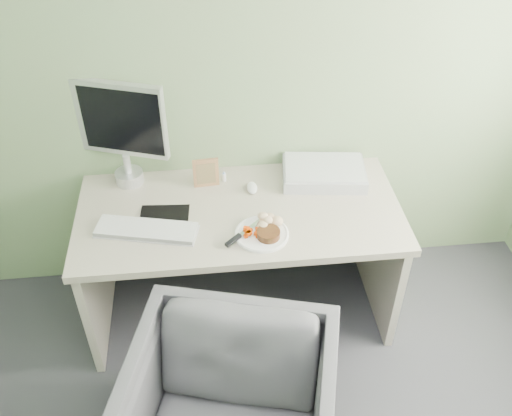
{
  "coord_description": "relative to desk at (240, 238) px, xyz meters",
  "views": [
    {
      "loc": [
        -0.15,
        -0.53,
        2.53
      ],
      "look_at": [
        0.07,
        1.5,
        0.84
      ],
      "focal_mm": 40.0,
      "sensor_mm": 36.0,
      "label": 1
    }
  ],
  "objects": [
    {
      "name": "desk",
      "position": [
        0.0,
        0.0,
        0.0
      ],
      "size": [
        1.6,
        0.75,
        0.73
      ],
      "color": "#ABA590",
      "rests_on": "floor"
    },
    {
      "name": "steak",
      "position": [
        0.12,
        -0.22,
        0.21
      ],
      "size": [
        0.11,
        0.11,
        0.03
      ],
      "primitive_type": "cylinder",
      "rotation": [
        0.0,
        0.0,
        0.01
      ],
      "color": "black",
      "rests_on": "plate"
    },
    {
      "name": "steak_knife",
      "position": [
        -0.02,
        -0.22,
        0.21
      ],
      "size": [
        0.19,
        0.18,
        0.02
      ],
      "rotation": [
        0.0,
        0.0,
        0.75
      ],
      "color": "silver",
      "rests_on": "plate"
    },
    {
      "name": "plate",
      "position": [
        0.09,
        -0.19,
        0.19
      ],
      "size": [
        0.25,
        0.25,
        0.01
      ],
      "primitive_type": "cylinder",
      "color": "white",
      "rests_on": "desk"
    },
    {
      "name": "wall_back",
      "position": [
        0.0,
        0.38,
        0.8
      ],
      "size": [
        3.5,
        0.0,
        3.5
      ],
      "primitive_type": "plane",
      "rotation": [
        1.57,
        0.0,
        0.0
      ],
      "color": "#6D805A",
      "rests_on": "floor"
    },
    {
      "name": "carrot_heap",
      "position": [
        0.04,
        -0.2,
        0.22
      ],
      "size": [
        0.07,
        0.07,
        0.04
      ],
      "primitive_type": "cube",
      "rotation": [
        0.0,
        0.0,
        0.22
      ],
      "color": "#D63C04",
      "rests_on": "plate"
    },
    {
      "name": "scanner",
      "position": [
        0.46,
        0.21,
        0.22
      ],
      "size": [
        0.46,
        0.34,
        0.07
      ],
      "primitive_type": "cube",
      "rotation": [
        0.0,
        0.0,
        -0.12
      ],
      "color": "#BABDC2",
      "rests_on": "desk"
    },
    {
      "name": "computer_mouse",
      "position": [
        0.08,
        0.15,
        0.2
      ],
      "size": [
        0.05,
        0.1,
        0.03
      ],
      "primitive_type": "ellipsoid",
      "rotation": [
        0.0,
        0.0,
        0.0
      ],
      "color": "white",
      "rests_on": "desk"
    },
    {
      "name": "eyedrop_bottle",
      "position": [
        -0.06,
        0.25,
        0.21
      ],
      "size": [
        0.02,
        0.02,
        0.06
      ],
      "color": "white",
      "rests_on": "desk"
    },
    {
      "name": "mousepad",
      "position": [
        -0.37,
        -0.03,
        0.18
      ],
      "size": [
        0.25,
        0.23,
        0.0
      ],
      "primitive_type": "cube",
      "rotation": [
        0.0,
        0.0,
        -0.07
      ],
      "color": "black",
      "rests_on": "desk"
    },
    {
      "name": "monitor",
      "position": [
        -0.55,
        0.31,
        0.5
      ],
      "size": [
        0.45,
        0.19,
        0.56
      ],
      "rotation": [
        0.0,
        0.0,
        -0.34
      ],
      "color": "silver",
      "rests_on": "desk"
    },
    {
      "name": "keyboard",
      "position": [
        -0.45,
        -0.11,
        0.2
      ],
      "size": [
        0.49,
        0.24,
        0.02
      ],
      "primitive_type": "cube",
      "rotation": [
        0.0,
        0.0,
        -0.23
      ],
      "color": "white",
      "rests_on": "desk"
    },
    {
      "name": "potato_pile",
      "position": [
        0.11,
        -0.14,
        0.23
      ],
      "size": [
        0.12,
        0.09,
        0.06
      ],
      "primitive_type": "ellipsoid",
      "rotation": [
        0.0,
        0.0,
        0.12
      ],
      "color": "tan",
      "rests_on": "plate"
    },
    {
      "name": "photo_frame",
      "position": [
        -0.15,
        0.22,
        0.26
      ],
      "size": [
        0.13,
        0.03,
        0.16
      ],
      "primitive_type": "cube",
      "rotation": [
        0.0,
        0.0,
        0.08
      ],
      "color": "#A46B4C",
      "rests_on": "desk"
    }
  ]
}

